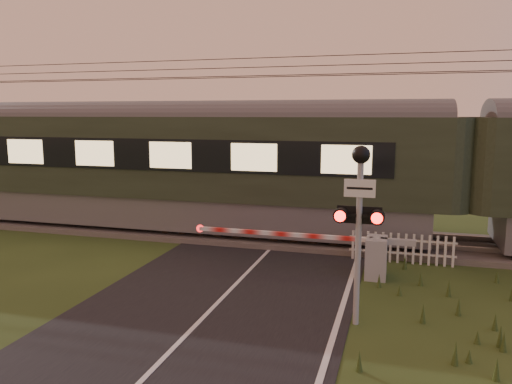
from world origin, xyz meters
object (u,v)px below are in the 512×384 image
(boom_gate, at_px, (367,254))
(picket_fence, at_px, (402,248))
(train, at_px, (466,173))
(crossing_signal, at_px, (359,203))

(boom_gate, xyz_separation_m, picket_fence, (0.90, 1.50, -0.16))
(train, height_order, picket_fence, train)
(picket_fence, bearing_deg, crossing_signal, -100.88)
(train, bearing_deg, boom_gate, -128.59)
(train, xyz_separation_m, crossing_signal, (-2.70, -6.54, 0.04))
(crossing_signal, height_order, picket_fence, crossing_signal)
(crossing_signal, bearing_deg, boom_gate, 90.09)
(crossing_signal, xyz_separation_m, picket_fence, (0.89, 4.65, -2.07))
(train, height_order, boom_gate, train)
(train, relative_size, picket_fence, 15.72)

